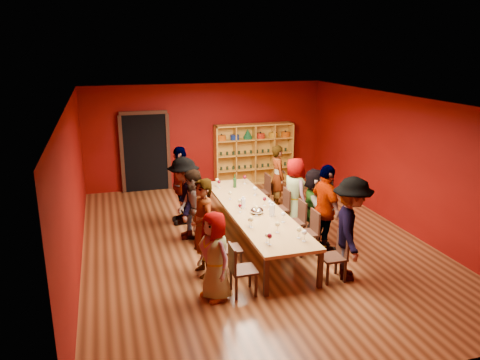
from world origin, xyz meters
The scene contains 47 objects.
room_shell centered at (0.00, 0.00, 1.50)m, with size 7.10×9.10×3.04m.
tasting_table centered at (0.00, 0.00, 0.70)m, with size 1.10×4.50×0.75m.
doorway centered at (-1.80, 4.43, 1.12)m, with size 1.40×0.17×2.30m.
shelving_unit centered at (1.40, 4.32, 0.98)m, with size 2.40×0.40×1.80m.
chair_person_left_0 centered at (-0.91, -1.97, 0.50)m, with size 0.42×0.42×0.89m.
person_left_0 centered at (-1.32, -1.97, 0.75)m, with size 0.74×0.40×1.51m, color beige.
chair_person_left_1 centered at (-0.91, -1.10, 0.50)m, with size 0.42×0.42×0.89m.
person_left_1 centered at (-1.32, -1.10, 0.91)m, with size 0.66×0.48×1.81m, color #47474C.
chair_person_left_2 centered at (-0.91, 0.19, 0.50)m, with size 0.42×0.42×0.89m.
person_left_2 centered at (-1.25, 0.19, 0.82)m, with size 0.79×0.44×1.63m, color #505055.
chair_person_left_3 centered at (-0.91, 0.68, 0.50)m, with size 0.42×0.42×0.89m.
person_left_3 centered at (-1.34, 0.68, 0.90)m, with size 1.16×0.48×1.79m, color silver.
chair_person_left_4 centered at (-0.91, 1.61, 0.50)m, with size 0.42×0.42×0.89m.
person_left_4 centered at (-1.26, 1.61, 0.92)m, with size 1.08×0.49×1.84m, color pink.
chair_person_right_0 centered at (0.91, -1.96, 0.50)m, with size 0.42×0.42×0.89m.
person_right_0 centered at (1.16, -1.96, 0.94)m, with size 1.21×0.50×1.87m, color silver.
chair_person_right_1 centered at (0.91, -0.82, 0.50)m, with size 0.42×0.42×0.89m.
person_right_1 centered at (1.23, -0.82, 0.91)m, with size 1.06×0.48×1.81m, color #121B33.
chair_person_right_2 centered at (0.91, -0.19, 0.50)m, with size 0.42×0.42×0.89m.
person_right_2 centered at (1.29, -0.19, 0.79)m, with size 1.46×0.42×1.58m, color #BF8088.
chair_person_right_3 centered at (0.91, 0.69, 0.50)m, with size 0.42×0.42×0.89m.
person_right_3 centered at (1.21, 0.69, 0.80)m, with size 0.78×0.43×1.60m, color #4C4C51.
chair_person_right_4 centered at (0.91, 2.00, 0.50)m, with size 0.42×0.42×0.89m.
person_right_4 centered at (1.30, 2.00, 0.81)m, with size 0.59×0.43×1.63m, color silver.
wine_glass_0 centered at (-0.31, 0.76, 0.89)m, with size 0.08×0.08×0.19m.
wine_glass_1 centered at (-0.07, -0.38, 0.91)m, with size 0.09×0.09×0.22m.
wine_glass_2 centered at (-0.31, -1.81, 0.90)m, with size 0.09×0.09×0.21m.
wine_glass_3 centered at (-0.35, 1.81, 0.90)m, with size 0.08×0.08×0.20m.
wine_glass_4 centered at (-0.34, 1.66, 0.90)m, with size 0.08×0.08×0.20m.
wine_glass_5 centered at (-0.33, -0.10, 0.88)m, with size 0.07×0.07×0.19m.
wine_glass_6 centered at (0.32, -1.84, 0.91)m, with size 0.09×0.09×0.22m.
wine_glass_7 centered at (-0.38, -0.90, 0.88)m, with size 0.07×0.07×0.18m.
wine_glass_8 centered at (0.31, -0.87, 0.90)m, with size 0.09×0.09×0.21m.
wine_glass_9 centered at (0.35, 1.82, 0.91)m, with size 0.09×0.09×0.22m.
wine_glass_10 centered at (0.01, -1.34, 0.90)m, with size 0.09×0.09×0.21m.
wine_glass_11 centered at (-0.32, -1.71, 0.88)m, with size 0.07×0.07×0.18m.
wine_glass_12 centered at (0.35, 0.93, 0.88)m, with size 0.07×0.07×0.18m.
wine_glass_13 centered at (-0.37, -0.96, 0.91)m, with size 0.09×0.09×0.22m.
wine_glass_14 centered at (-0.26, 0.18, 0.89)m, with size 0.08×0.08×0.19m.
wine_glass_15 centered at (0.28, 0.13, 0.89)m, with size 0.08×0.08×0.20m.
wine_glass_16 centered at (0.30, 0.87, 0.90)m, with size 0.08×0.08×0.21m.
wine_glass_17 centered at (0.31, -0.10, 0.89)m, with size 0.08×0.08×0.19m.
wine_glass_18 centered at (0.29, -1.68, 0.91)m, with size 0.09×0.09×0.22m.
spittoon_bowl centered at (-0.02, -0.27, 0.81)m, with size 0.27×0.27×0.15m, color silver.
carafe_a centered at (-0.20, 0.12, 0.86)m, with size 0.11×0.11×0.25m.
carafe_b centered at (0.22, -0.49, 0.88)m, with size 0.14×0.14×0.28m.
wine_bottle centered at (0.04, 1.59, 0.87)m, with size 0.08×0.08×0.33m.
Camera 1 is at (-2.89, -8.75, 4.06)m, focal length 35.00 mm.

